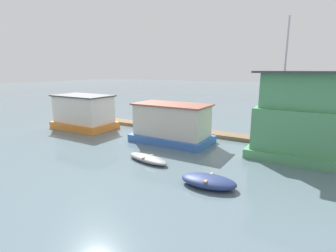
# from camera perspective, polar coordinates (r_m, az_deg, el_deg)

# --- Properties ---
(ground_plane) EXTENTS (200.00, 200.00, 0.00)m
(ground_plane) POSITION_cam_1_polar(r_m,az_deg,el_deg) (21.00, 1.40, -3.23)
(ground_plane) COLOR slate
(dock_walkway) EXTENTS (33.80, 1.53, 0.30)m
(dock_walkway) POSITION_cam_1_polar(r_m,az_deg,el_deg) (23.74, 5.24, -1.08)
(dock_walkway) COLOR brown
(dock_walkway) RESTS_ON ground_plane
(houseboat_orange) EXTENTS (5.88, 3.50, 3.21)m
(houseboat_orange) POSITION_cam_1_polar(r_m,az_deg,el_deg) (26.44, -17.86, 2.82)
(houseboat_orange) COLOR orange
(houseboat_orange) RESTS_ON ground_plane
(houseboat_blue) EXTENTS (6.19, 3.34, 3.01)m
(houseboat_blue) POSITION_cam_1_polar(r_m,az_deg,el_deg) (20.43, 0.82, 0.48)
(houseboat_blue) COLOR #3866B7
(houseboat_blue) RESTS_ON ground_plane
(houseboat_green) EXTENTS (6.55, 3.45, 8.74)m
(houseboat_green) POSITION_cam_1_polar(r_m,az_deg,el_deg) (18.28, 27.71, 0.96)
(houseboat_green) COLOR #4C9360
(houseboat_green) RESTS_ON ground_plane
(dinghy_grey) EXTENTS (3.27, 1.61, 0.38)m
(dinghy_grey) POSITION_cam_1_polar(r_m,az_deg,el_deg) (16.40, -4.42, -7.09)
(dinghy_grey) COLOR gray
(dinghy_grey) RESTS_ON ground_plane
(dinghy_navy) EXTENTS (2.87, 1.71, 0.54)m
(dinghy_navy) POSITION_cam_1_polar(r_m,az_deg,el_deg) (13.20, 8.82, -11.78)
(dinghy_navy) COLOR navy
(dinghy_navy) RESTS_ON ground_plane
(mooring_post_centre) EXTENTS (0.23, 0.23, 1.56)m
(mooring_post_centre) POSITION_cam_1_polar(r_m,az_deg,el_deg) (25.61, -6.90, 1.31)
(mooring_post_centre) COLOR #846B4C
(mooring_post_centre) RESTS_ON ground_plane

